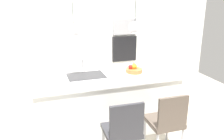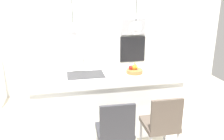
{
  "view_description": "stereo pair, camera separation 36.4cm",
  "coord_description": "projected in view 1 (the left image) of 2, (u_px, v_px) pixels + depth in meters",
  "views": [
    {
      "loc": [
        -0.97,
        -3.31,
        2.08
      ],
      "look_at": [
        0.1,
        0.0,
        0.98
      ],
      "focal_mm": 37.86,
      "sensor_mm": 36.0,
      "label": 1
    },
    {
      "loc": [
        -0.62,
        -3.4,
        2.08
      ],
      "look_at": [
        0.1,
        0.0,
        0.98
      ],
      "focal_mm": 37.86,
      "sensor_mm": 36.0,
      "label": 2
    }
  ],
  "objects": [
    {
      "name": "microwave",
      "position": [
        125.0,
        26.0,
        5.18
      ],
      "size": [
        0.54,
        0.08,
        0.34
      ],
      "primitive_type": "cube",
      "color": "#9E9EA3",
      "rests_on": "back_wall"
    },
    {
      "name": "oven",
      "position": [
        124.0,
        49.0,
        5.33
      ],
      "size": [
        0.56,
        0.08,
        0.56
      ],
      "primitive_type": "cube",
      "color": "black",
      "rests_on": "back_wall"
    },
    {
      "name": "floor",
      "position": [
        106.0,
        127.0,
        3.91
      ],
      "size": [
        6.6,
        6.6,
        0.0
      ],
      "primitive_type": "plane",
      "color": "beige",
      "rests_on": "ground"
    },
    {
      "name": "pendant_light_right",
      "position": [
        135.0,
        28.0,
        3.56
      ],
      "size": [
        0.19,
        0.19,
        0.79
      ],
      "color": "silver"
    },
    {
      "name": "kitchen_island",
      "position": [
        106.0,
        101.0,
        3.77
      ],
      "size": [
        2.24,
        0.94,
        0.93
      ],
      "color": "white",
      "rests_on": "ground"
    },
    {
      "name": "chair_middle",
      "position": [
        123.0,
        129.0,
        2.93
      ],
      "size": [
        0.45,
        0.44,
        0.89
      ],
      "color": "#333338",
      "rests_on": "ground"
    },
    {
      "name": "sink_basin",
      "position": [
        86.0,
        76.0,
        3.54
      ],
      "size": [
        0.56,
        0.4,
        0.02
      ],
      "primitive_type": "cube",
      "color": "#2D2D30",
      "rests_on": "kitchen_island"
    },
    {
      "name": "back_wall",
      "position": [
        84.0,
        34.0,
        5.02
      ],
      "size": [
        6.0,
        0.1,
        2.6
      ],
      "primitive_type": "cube",
      "color": "white",
      "rests_on": "ground"
    },
    {
      "name": "pendant_light_left",
      "position": [
        74.0,
        30.0,
        3.29
      ],
      "size": [
        0.19,
        0.19,
        0.79
      ],
      "color": "silver"
    },
    {
      "name": "chair_far",
      "position": [
        166.0,
        120.0,
        3.1
      ],
      "size": [
        0.43,
        0.45,
        0.91
      ],
      "color": "brown",
      "rests_on": "ground"
    },
    {
      "name": "chair_near",
      "position": [
        79.0,
        135.0,
        2.76
      ],
      "size": [
        0.45,
        0.49,
        0.91
      ],
      "color": "silver",
      "rests_on": "ground"
    },
    {
      "name": "fruit_bowl",
      "position": [
        134.0,
        69.0,
        3.68
      ],
      "size": [
        0.26,
        0.26,
        0.14
      ],
      "color": "#9E6B38",
      "rests_on": "kitchen_island"
    },
    {
      "name": "faucet",
      "position": [
        83.0,
        63.0,
        3.69
      ],
      "size": [
        0.02,
        0.17,
        0.22
      ],
      "color": "silver",
      "rests_on": "kitchen_island"
    }
  ]
}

